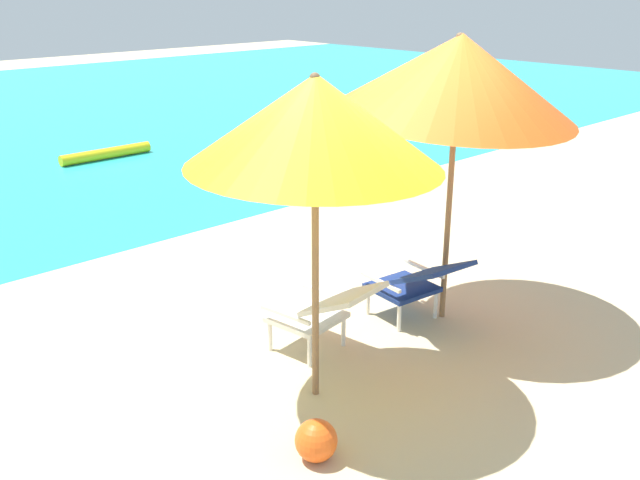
{
  "coord_description": "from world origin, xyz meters",
  "views": [
    {
      "loc": [
        -3.92,
        -3.98,
        2.87
      ],
      "look_at": [
        0.0,
        0.22,
        0.75
      ],
      "focal_mm": 39.84,
      "sensor_mm": 36.0,
      "label": 1
    }
  ],
  "objects_px": {
    "lounge_chair_left": "(324,309)",
    "lounge_chair_right": "(416,281)",
    "beach_ball": "(316,440)",
    "swim_buoy": "(106,153)",
    "beach_umbrella_left": "(315,122)",
    "beach_umbrella_right": "(458,75)"
  },
  "relations": [
    {
      "from": "lounge_chair_right",
      "to": "lounge_chair_left",
      "type": "bearing_deg",
      "value": 171.7
    },
    {
      "from": "beach_umbrella_left",
      "to": "lounge_chair_left",
      "type": "bearing_deg",
      "value": 41.01
    },
    {
      "from": "lounge_chair_left",
      "to": "lounge_chair_right",
      "type": "bearing_deg",
      "value": -8.3
    },
    {
      "from": "lounge_chair_right",
      "to": "beach_ball",
      "type": "bearing_deg",
      "value": -157.43
    },
    {
      "from": "swim_buoy",
      "to": "beach_umbrella_right",
      "type": "xyz_separation_m",
      "value": [
        -0.61,
        -7.58,
        2.05
      ]
    },
    {
      "from": "swim_buoy",
      "to": "beach_umbrella_left",
      "type": "relative_size",
      "value": 0.66
    },
    {
      "from": "swim_buoy",
      "to": "beach_umbrella_left",
      "type": "bearing_deg",
      "value": -106.65
    },
    {
      "from": "lounge_chair_right",
      "to": "beach_ball",
      "type": "height_order",
      "value": "lounge_chair_right"
    },
    {
      "from": "lounge_chair_left",
      "to": "lounge_chair_right",
      "type": "distance_m",
      "value": 0.99
    },
    {
      "from": "swim_buoy",
      "to": "lounge_chair_right",
      "type": "distance_m",
      "value": 7.56
    },
    {
      "from": "lounge_chair_left",
      "to": "beach_umbrella_left",
      "type": "relative_size",
      "value": 0.39
    },
    {
      "from": "lounge_chair_left",
      "to": "beach_umbrella_left",
      "type": "bearing_deg",
      "value": -138.99
    },
    {
      "from": "lounge_chair_right",
      "to": "beach_umbrella_left",
      "type": "xyz_separation_m",
      "value": [
        -1.42,
        -0.24,
        1.61
      ]
    },
    {
      "from": "swim_buoy",
      "to": "beach_umbrella_right",
      "type": "bearing_deg",
      "value": -94.62
    },
    {
      "from": "lounge_chair_right",
      "to": "beach_ball",
      "type": "distance_m",
      "value": 2.1
    },
    {
      "from": "lounge_chair_right",
      "to": "beach_umbrella_left",
      "type": "relative_size",
      "value": 0.38
    },
    {
      "from": "lounge_chair_right",
      "to": "beach_umbrella_left",
      "type": "bearing_deg",
      "value": -170.35
    },
    {
      "from": "swim_buoy",
      "to": "beach_umbrella_right",
      "type": "distance_m",
      "value": 7.88
    },
    {
      "from": "lounge_chair_left",
      "to": "swim_buoy",
      "type": "bearing_deg",
      "value": 75.71
    },
    {
      "from": "lounge_chair_left",
      "to": "lounge_chair_right",
      "type": "xyz_separation_m",
      "value": [
        0.97,
        -0.14,
        0.0
      ]
    },
    {
      "from": "beach_ball",
      "to": "lounge_chair_left",
      "type": "bearing_deg",
      "value": 44.72
    },
    {
      "from": "swim_buoy",
      "to": "beach_ball",
      "type": "relative_size",
      "value": 5.84
    }
  ]
}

